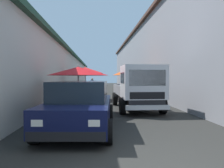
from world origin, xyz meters
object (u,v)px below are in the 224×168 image
(delivery_truck, at_px, (139,89))
(parked_scooter, at_px, (127,90))
(fruit_stall_near_left, at_px, (79,78))
(vendor_by_crates, at_px, (92,85))
(fruit_stall_near_right, at_px, (85,74))
(fruit_stall_far_left, at_px, (128,76))
(plastic_stool, at_px, (129,94))
(hatchback_car, at_px, (81,105))

(delivery_truck, distance_m, parked_scooter, 8.84)
(fruit_stall_near_left, bearing_deg, parked_scooter, -19.88)
(fruit_stall_near_left, relative_size, parked_scooter, 1.52)
(delivery_truck, bearing_deg, vendor_by_crates, 13.00)
(fruit_stall_near_right, distance_m, vendor_by_crates, 5.39)
(fruit_stall_far_left, bearing_deg, fruit_stall_near_left, 152.86)
(vendor_by_crates, xyz_separation_m, plastic_stool, (-4.07, -2.88, -0.54))
(fruit_stall_near_right, distance_m, plastic_stool, 3.76)
(fruit_stall_near_left, bearing_deg, fruit_stall_near_right, 0.43)
(fruit_stall_near_left, distance_m, parked_scooter, 10.05)
(vendor_by_crates, height_order, plastic_stool, vendor_by_crates)
(fruit_stall_far_left, distance_m, plastic_stool, 1.82)
(plastic_stool, bearing_deg, hatchback_car, 163.39)
(vendor_by_crates, bearing_deg, parked_scooter, -118.48)
(fruit_stall_near_right, xyz_separation_m, parked_scooter, (3.60, -3.44, -1.39))
(vendor_by_crates, height_order, parked_scooter, vendor_by_crates)
(fruit_stall_near_left, xyz_separation_m, vendor_by_crates, (11.07, -0.29, -0.69))
(parked_scooter, bearing_deg, fruit_stall_near_right, 136.35)
(delivery_truck, bearing_deg, fruit_stall_near_right, 27.90)
(vendor_by_crates, distance_m, parked_scooter, 3.56)
(fruit_stall_near_left, height_order, plastic_stool, fruit_stall_near_left)
(vendor_by_crates, bearing_deg, hatchback_car, -179.98)
(hatchback_car, relative_size, parked_scooter, 2.38)
(vendor_by_crates, distance_m, plastic_stool, 5.02)
(hatchback_car, height_order, parked_scooter, hatchback_car)
(fruit_stall_far_left, relative_size, plastic_stool, 5.26)
(hatchback_car, xyz_separation_m, plastic_stool, (9.65, -2.88, -0.41))
(fruit_stall_near_right, xyz_separation_m, delivery_truck, (-5.19, -2.75, -0.80))
(fruit_stall_far_left, bearing_deg, plastic_stool, -9.78)
(fruit_stall_near_right, height_order, vendor_by_crates, fruit_stall_near_right)
(fruit_stall_near_left, height_order, delivery_truck, fruit_stall_near_left)
(fruit_stall_far_left, relative_size, fruit_stall_near_left, 0.89)
(delivery_truck, height_order, plastic_stool, delivery_truck)
(fruit_stall_far_left, height_order, hatchback_car, fruit_stall_far_left)
(vendor_by_crates, bearing_deg, fruit_stall_near_right, 176.42)
(vendor_by_crates, bearing_deg, fruit_stall_near_left, 178.51)
(fruit_stall_far_left, distance_m, hatchback_car, 8.88)
(fruit_stall_near_left, xyz_separation_m, plastic_stool, (7.01, -3.17, -1.23))
(fruit_stall_far_left, height_order, delivery_truck, fruit_stall_far_left)
(fruit_stall_far_left, distance_m, delivery_truck, 5.23)
(fruit_stall_near_right, xyz_separation_m, plastic_stool, (1.22, -3.22, -1.51))
(fruit_stall_far_left, xyz_separation_m, delivery_truck, (-5.18, 0.25, -0.61))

